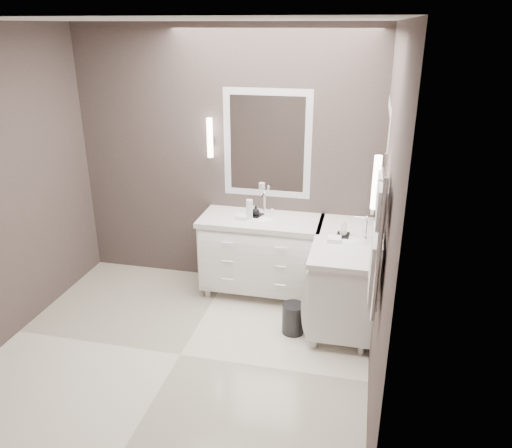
% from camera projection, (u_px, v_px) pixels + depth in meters
% --- Properties ---
extents(floor, '(3.20, 3.00, 0.01)m').
position_uv_depth(floor, '(180.00, 355.00, 4.34)').
color(floor, white).
rests_on(floor, ground).
extents(ceiling, '(3.20, 3.00, 0.01)m').
position_uv_depth(ceiling, '(158.00, 19.00, 3.33)').
color(ceiling, white).
rests_on(ceiling, wall_back).
extents(wall_back, '(3.20, 0.01, 2.70)m').
position_uv_depth(wall_back, '(225.00, 161.00, 5.20)').
color(wall_back, '#463A38').
rests_on(wall_back, floor).
extents(wall_front, '(3.20, 0.01, 2.70)m').
position_uv_depth(wall_front, '(56.00, 311.00, 2.47)').
color(wall_front, '#463A38').
rests_on(wall_front, floor).
extents(wall_right, '(0.01, 3.00, 2.70)m').
position_uv_depth(wall_right, '(385.00, 227.00, 3.50)').
color(wall_right, '#463A38').
rests_on(wall_right, floor).
extents(vanity_back, '(1.24, 0.59, 0.97)m').
position_uv_depth(vanity_back, '(261.00, 251.00, 5.17)').
color(vanity_back, white).
rests_on(vanity_back, floor).
extents(vanity_right, '(0.59, 1.24, 0.97)m').
position_uv_depth(vanity_right, '(344.00, 274.00, 4.70)').
color(vanity_right, white).
rests_on(vanity_right, floor).
extents(mirror_back, '(0.90, 0.02, 1.10)m').
position_uv_depth(mirror_back, '(267.00, 144.00, 5.01)').
color(mirror_back, white).
rests_on(mirror_back, wall_back).
extents(mirror_right, '(0.02, 0.90, 1.10)m').
position_uv_depth(mirror_right, '(384.00, 169.00, 4.16)').
color(mirror_right, white).
rests_on(mirror_right, wall_right).
extents(sconce_back, '(0.06, 0.06, 0.40)m').
position_uv_depth(sconce_back, '(210.00, 139.00, 5.06)').
color(sconce_back, white).
rests_on(sconce_back, wall_back).
extents(sconce_right, '(0.06, 0.06, 0.40)m').
position_uv_depth(sconce_right, '(376.00, 184.00, 3.63)').
color(sconce_right, white).
rests_on(sconce_right, wall_right).
extents(towel_bar_corner, '(0.03, 0.22, 0.30)m').
position_uv_depth(towel_bar_corner, '(373.00, 197.00, 4.83)').
color(towel_bar_corner, white).
rests_on(towel_bar_corner, wall_right).
extents(towel_ladder, '(0.06, 0.58, 0.90)m').
position_uv_depth(towel_ladder, '(377.00, 243.00, 3.14)').
color(towel_ladder, white).
rests_on(towel_ladder, wall_right).
extents(waste_bin, '(0.27, 0.27, 0.29)m').
position_uv_depth(waste_bin, '(293.00, 318.00, 4.61)').
color(waste_bin, black).
rests_on(waste_bin, floor).
extents(amenity_tray_back, '(0.21, 0.18, 0.03)m').
position_uv_depth(amenity_tray_back, '(254.00, 215.00, 5.08)').
color(amenity_tray_back, black).
rests_on(amenity_tray_back, vanity_back).
extents(amenity_tray_right, '(0.12, 0.16, 0.02)m').
position_uv_depth(amenity_tray_right, '(343.00, 236.00, 4.59)').
color(amenity_tray_right, black).
rests_on(amenity_tray_right, vanity_right).
extents(water_bottle, '(0.09, 0.09, 0.20)m').
position_uv_depth(water_bottle, '(249.00, 209.00, 4.99)').
color(water_bottle, silver).
rests_on(water_bottle, vanity_back).
extents(soap_bottle_a, '(0.06, 0.06, 0.12)m').
position_uv_depth(soap_bottle_a, '(251.00, 208.00, 5.08)').
color(soap_bottle_a, white).
rests_on(soap_bottle_a, amenity_tray_back).
extents(soap_bottle_b, '(0.08, 0.08, 0.10)m').
position_uv_depth(soap_bottle_b, '(256.00, 210.00, 5.03)').
color(soap_bottle_b, black).
rests_on(soap_bottle_b, amenity_tray_back).
extents(soap_bottle_c, '(0.07, 0.07, 0.17)m').
position_uv_depth(soap_bottle_c, '(344.00, 226.00, 4.55)').
color(soap_bottle_c, white).
rests_on(soap_bottle_c, amenity_tray_right).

